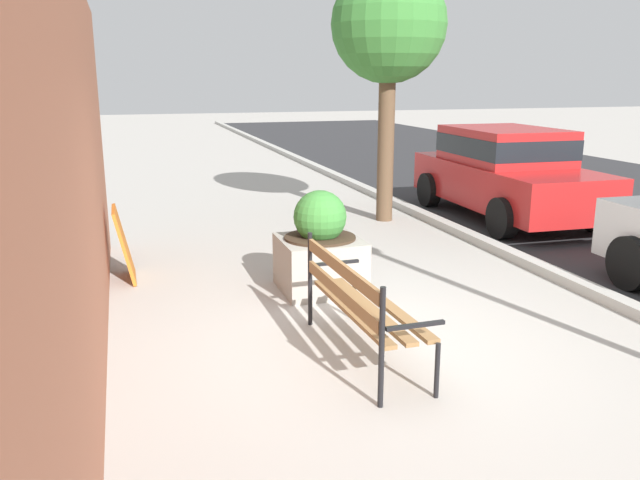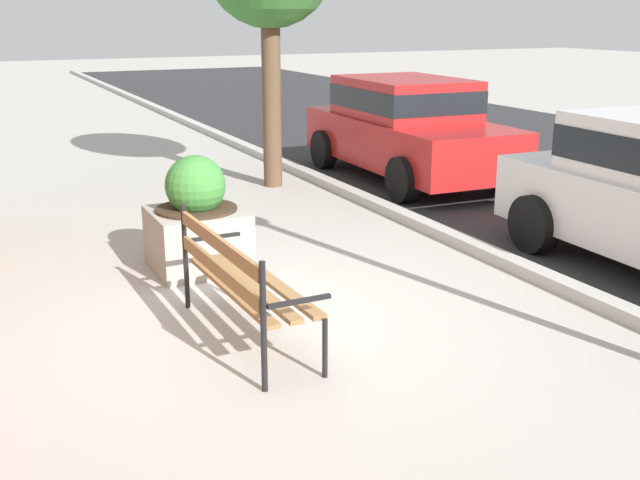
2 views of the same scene
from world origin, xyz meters
name	(u,v)px [view 2 (image 2 of 2)]	position (x,y,z in m)	size (l,w,h in m)	color
ground_plane	(258,327)	(0.00, 0.00, 0.00)	(80.00, 80.00, 0.00)	#ADA8A0
curb_stone	(531,271)	(0.00, 2.90, 0.06)	(60.00, 0.20, 0.12)	#B2AFA8
park_bench	(239,276)	(0.20, -0.23, 0.54)	(1.81, 0.57, 0.95)	olive
concrete_planter	(197,223)	(-1.70, 0.01, 0.48)	(0.91, 0.91, 1.18)	gray
parked_car_red	(407,125)	(-4.61, 4.29, 0.84)	(4.15, 2.02, 1.56)	#B21E1E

